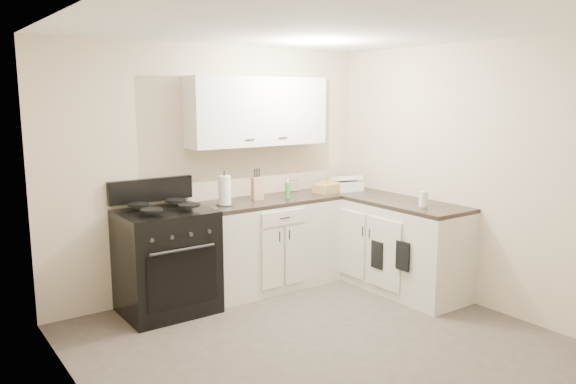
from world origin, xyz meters
TOP-DOWN VIEW (x-y plane):
  - floor at (0.00, 0.00)m, footprint 3.60×3.60m
  - ceiling at (0.00, 0.00)m, footprint 3.60×3.60m
  - wall_back at (0.00, 1.80)m, footprint 3.60×0.00m
  - wall_right at (1.80, 0.00)m, footprint 0.00×3.60m
  - wall_left at (-1.80, 0.00)m, footprint 0.00×3.60m
  - wall_front at (0.00, -1.80)m, footprint 3.60×0.00m
  - base_cabinets_back at (0.43, 1.50)m, footprint 1.55×0.60m
  - base_cabinets_right at (1.50, 0.85)m, footprint 0.60×1.90m
  - countertop_back at (0.43, 1.50)m, footprint 1.55×0.60m
  - countertop_right at (1.50, 0.85)m, footprint 0.60×1.90m
  - upper_cabinets at (0.43, 1.65)m, footprint 1.55×0.30m
  - stove at (-0.72, 1.48)m, footprint 0.83×0.71m
  - knife_block at (0.34, 1.55)m, footprint 0.12×0.11m
  - paper_towel at (-0.08, 1.47)m, footprint 0.15×0.15m
  - soap_bottle at (0.65, 1.43)m, footprint 0.07×0.07m
  - picture_frame at (0.94, 1.73)m, footprint 0.11×0.06m
  - wicker_basket at (1.21, 1.46)m, footprint 0.33×0.24m
  - countertop_grill at (1.48, 1.45)m, footprint 0.34×0.33m
  - glass_jar at (1.45, 0.30)m, footprint 0.11×0.11m
  - oven_mitt_near at (1.18, 0.29)m, footprint 0.02×0.16m
  - oven_mitt_far at (1.18, 0.63)m, footprint 0.02×0.16m

SIDE VIEW (x-z plane):
  - floor at x=0.00m, z-range 0.00..0.00m
  - oven_mitt_far at x=1.18m, z-range 0.28..0.56m
  - base_cabinets_back at x=0.43m, z-range 0.00..0.90m
  - base_cabinets_right at x=1.50m, z-range 0.00..0.90m
  - stove at x=-0.72m, z-range -0.04..0.96m
  - oven_mitt_near at x=1.18m, z-range 0.35..0.63m
  - countertop_back at x=0.43m, z-range 0.90..0.94m
  - countertop_right at x=1.50m, z-range 0.90..0.94m
  - wicker_basket at x=1.21m, z-range 0.94..1.04m
  - countertop_grill at x=1.48m, z-range 0.94..1.05m
  - picture_frame at x=0.94m, z-range 0.94..1.07m
  - glass_jar at x=1.45m, z-range 0.94..1.09m
  - soap_bottle at x=0.65m, z-range 0.94..1.11m
  - knife_block at x=0.34m, z-range 0.94..1.17m
  - paper_towel at x=-0.08m, z-range 0.94..1.23m
  - wall_back at x=0.00m, z-range -0.55..3.05m
  - wall_right at x=1.80m, z-range -0.55..3.05m
  - wall_left at x=-1.80m, z-range -0.55..3.05m
  - wall_front at x=0.00m, z-range -0.55..3.05m
  - upper_cabinets at x=0.43m, z-range 1.49..2.19m
  - ceiling at x=0.00m, z-range 2.50..2.50m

